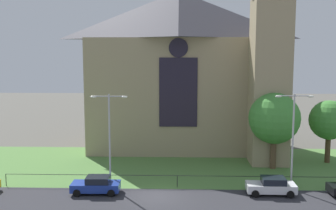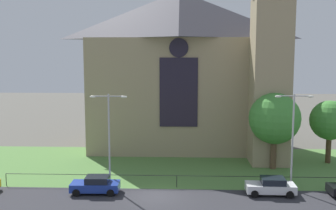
{
  "view_description": "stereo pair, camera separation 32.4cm",
  "coord_description": "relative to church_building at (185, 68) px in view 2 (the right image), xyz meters",
  "views": [
    {
      "loc": [
        2.0,
        -33.13,
        12.16
      ],
      "look_at": [
        0.68,
        8.0,
        6.89
      ],
      "focal_mm": 43.14,
      "sensor_mm": 36.0,
      "label": 1
    },
    {
      "loc": [
        2.32,
        -33.12,
        12.16
      ],
      "look_at": [
        0.68,
        8.0,
        6.89
      ],
      "focal_mm": 43.14,
      "sensor_mm": 36.0,
      "label": 2
    }
  ],
  "objects": [
    {
      "name": "ground",
      "position": [
        -2.47,
        -8.63,
        -10.27
      ],
      "size": [
        160.0,
        160.0,
        0.0
      ],
      "primitive_type": "plane",
      "color": "#56544C"
    },
    {
      "name": "tree_right_near",
      "position": [
        9.34,
        -9.68,
        -4.89
      ],
      "size": [
        5.38,
        5.38,
        8.11
      ],
      "color": "brown",
      "rests_on": "ground"
    },
    {
      "name": "parked_car_white",
      "position": [
        7.42,
        -17.66,
        -9.53
      ],
      "size": [
        4.22,
        2.06,
        1.51
      ],
      "rotation": [
        0.0,
        0.0,
        3.13
      ],
      "color": "silver",
      "rests_on": "ground"
    },
    {
      "name": "road_asphalt",
      "position": [
        -2.47,
        -20.63,
        -10.27
      ],
      "size": [
        120.0,
        8.0,
        0.01
      ],
      "primitive_type": "cube",
      "color": "#2D2D33",
      "rests_on": "ground"
    },
    {
      "name": "iron_railing",
      "position": [
        -0.77,
        -16.13,
        -9.3
      ],
      "size": [
        31.79,
        0.07,
        1.13
      ],
      "color": "black",
      "rests_on": "ground"
    },
    {
      "name": "church_building",
      "position": [
        0.0,
        0.0,
        0.0
      ],
      "size": [
        23.2,
        16.2,
        26.0
      ],
      "color": "tan",
      "rests_on": "ground"
    },
    {
      "name": "streetlamp_near",
      "position": [
        -6.89,
        -16.23,
        -4.85
      ],
      "size": [
        3.37,
        0.26,
        8.58
      ],
      "color": "#B2B2B7",
      "rests_on": "ground"
    },
    {
      "name": "tree_right_far",
      "position": [
        16.0,
        -7.06,
        -5.48
      ],
      "size": [
        4.39,
        4.39,
        7.03
      ],
      "color": "#4C3823",
      "rests_on": "ground"
    },
    {
      "name": "streetlamp_far",
      "position": [
        9.51,
        -16.23,
        -4.8
      ],
      "size": [
        3.37,
        0.26,
        8.67
      ],
      "color": "#B2B2B7",
      "rests_on": "ground"
    },
    {
      "name": "parked_car_blue",
      "position": [
        -7.84,
        -17.91,
        -9.53
      ],
      "size": [
        4.24,
        2.1,
        1.51
      ],
      "rotation": [
        0.0,
        0.0,
        3.16
      ],
      "color": "#1E3899",
      "rests_on": "ground"
    },
    {
      "name": "grass_verge",
      "position": [
        -2.47,
        -10.63,
        -10.27
      ],
      "size": [
        120.0,
        20.0,
        0.01
      ],
      "primitive_type": "cube",
      "color": "#517F3D",
      "rests_on": "ground"
    }
  ]
}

